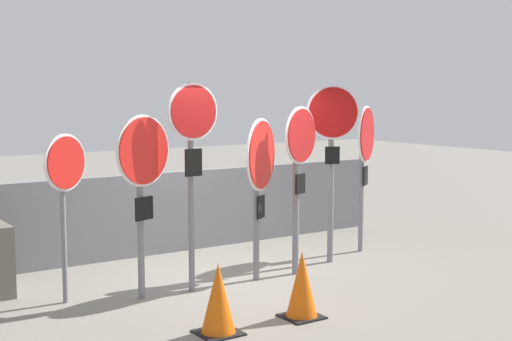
{
  "coord_description": "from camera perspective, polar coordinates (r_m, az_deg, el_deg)",
  "views": [
    {
      "loc": [
        -4.98,
        -7.82,
        2.45
      ],
      "look_at": [
        0.28,
        0.0,
        1.41
      ],
      "focal_mm": 50.0,
      "sensor_mm": 36.0,
      "label": 1
    }
  ],
  "objects": [
    {
      "name": "stop_sign_1",
      "position": [
        8.41,
        -9.05,
        -0.02
      ],
      "size": [
        0.8,
        0.32,
        2.19
      ],
      "rotation": [
        0.0,
        0.0,
        0.35
      ],
      "color": "slate",
      "rests_on": "ground"
    },
    {
      "name": "stop_sign_3",
      "position": [
        9.15,
        0.34,
        0.19
      ],
      "size": [
        0.79,
        0.55,
        2.12
      ],
      "rotation": [
        0.0,
        0.0,
        0.6
      ],
      "color": "slate",
      "rests_on": "ground"
    },
    {
      "name": "stop_sign_6",
      "position": [
        10.95,
        8.73,
        1.79
      ],
      "size": [
        0.73,
        0.49,
        2.24
      ],
      "rotation": [
        0.0,
        0.0,
        0.58
      ],
      "color": "slate",
      "rests_on": "ground"
    },
    {
      "name": "traffic_cone_1",
      "position": [
        7.34,
        -3.04,
        -10.23
      ],
      "size": [
        0.43,
        0.43,
        0.73
      ],
      "color": "black",
      "rests_on": "ground"
    },
    {
      "name": "traffic_cone_0",
      "position": [
        7.85,
        3.69,
        -9.11
      ],
      "size": [
        0.41,
        0.41,
        0.74
      ],
      "color": "black",
      "rests_on": "ground"
    },
    {
      "name": "stop_sign_5",
      "position": [
        10.15,
        6.11,
        2.47
      ],
      "size": [
        0.71,
        0.35,
        2.55
      ],
      "rotation": [
        0.0,
        0.0,
        -0.43
      ],
      "color": "slate",
      "rests_on": "ground"
    },
    {
      "name": "ground_plane",
      "position": [
        9.59,
        -1.42,
        -8.49
      ],
      "size": [
        40.0,
        40.0,
        0.0
      ],
      "primitive_type": "plane",
      "color": "gray"
    },
    {
      "name": "stop_sign_0",
      "position": [
        8.43,
        -15.03,
        -0.58
      ],
      "size": [
        0.59,
        0.34,
        1.98
      ],
      "rotation": [
        0.0,
        0.0,
        0.5
      ],
      "color": "slate",
      "rests_on": "ground"
    },
    {
      "name": "stop_sign_2",
      "position": [
        8.6,
        -5.11,
        2.14
      ],
      "size": [
        0.69,
        0.15,
        2.57
      ],
      "rotation": [
        0.0,
        0.0,
        0.07
      ],
      "color": "slate",
      "rests_on": "ground"
    },
    {
      "name": "stop_sign_4",
      "position": [
        9.46,
        3.47,
        0.92
      ],
      "size": [
        0.72,
        0.32,
        2.26
      ],
      "rotation": [
        0.0,
        0.0,
        0.4
      ],
      "color": "slate",
      "rests_on": "ground"
    },
    {
      "name": "fence_back",
      "position": [
        11.02,
        -6.58,
        -3.3
      ],
      "size": [
        7.71,
        0.12,
        1.24
      ],
      "color": "slate",
      "rests_on": "ground"
    }
  ]
}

